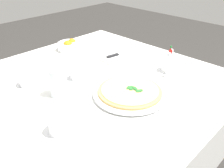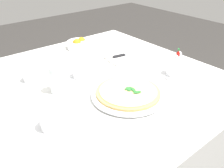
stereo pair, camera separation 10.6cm
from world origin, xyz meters
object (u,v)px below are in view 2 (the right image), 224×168
coffee_cup_back_corner (32,76)px  water_glass_center_back (57,81)px  napkin_folded (126,57)px  dinner_knife (127,54)px  salt_shaker (179,56)px  pepper_shaker (176,60)px  coffee_cup_right_edge (81,73)px  coffee_cup_far_left (52,121)px  pizza (128,92)px  citrus_bowl (79,44)px  coffee_cup_left_edge (174,70)px  hot_sauce_bottle (178,57)px  pizza_plate (128,94)px

coffee_cup_back_corner → water_glass_center_back: bearing=-72.4°
napkin_folded → dinner_knife: (0.00, -0.00, 0.01)m
salt_shaker → pepper_shaker: 0.06m
coffee_cup_right_edge → coffee_cup_back_corner: size_ratio=0.98×
coffee_cup_far_left → pepper_shaker: bearing=4.8°
pizza → citrus_bowl: (0.14, 0.62, 0.00)m
pizza → napkin_folded: size_ratio=1.19×
napkin_folded → dinner_knife: 0.01m
coffee_cup_back_corner → dinner_knife: coffee_cup_back_corner is taller
coffee_cup_back_corner → salt_shaker: bearing=-21.4°
coffee_cup_far_left → citrus_bowl: 0.78m
citrus_bowl → salt_shaker: (0.33, -0.52, -0.00)m
dinner_knife → coffee_cup_far_left: bearing=-144.3°
coffee_cup_left_edge → dinner_knife: (-0.04, 0.30, -0.00)m
dinner_knife → salt_shaker: salt_shaker is taller
coffee_cup_right_edge → coffee_cup_back_corner: same height
hot_sauce_bottle → pizza_plate: bearing=-169.0°
coffee_cup_left_edge → citrus_bowl: (-0.16, 0.61, -0.00)m
coffee_cup_left_edge → coffee_cup_back_corner: 0.69m
napkin_folded → pepper_shaker: size_ratio=4.10×
water_glass_center_back → hot_sauce_bottle: (0.66, -0.14, -0.02)m
pizza → napkin_folded: (0.27, 0.31, -0.01)m
coffee_cup_back_corner → napkin_folded: (0.53, -0.08, -0.02)m
dinner_knife → coffee_cup_back_corner: bearing=-178.1°
citrus_bowl → hot_sauce_bottle: bearing=-60.3°
coffee_cup_back_corner → pepper_shaker: size_ratio=2.35×
water_glass_center_back → napkin_folded: water_glass_center_back is taller
coffee_cup_right_edge → coffee_cup_left_edge: 0.46m
pizza → pizza_plate: bearing=135.7°
coffee_cup_right_edge → coffee_cup_left_edge: size_ratio=1.00×
water_glass_center_back → coffee_cup_right_edge: bearing=16.6°
coffee_cup_right_edge → coffee_cup_far_left: coffee_cup_far_left is taller
pizza → citrus_bowl: bearing=76.7°
pizza → napkin_folded: pizza is taller
coffee_cup_far_left → water_glass_center_back: bearing=57.2°
hot_sauce_bottle → pepper_shaker: size_ratio=1.48×
pizza_plate → hot_sauce_bottle: (0.45, 0.09, 0.02)m
water_glass_center_back → hot_sauce_bottle: water_glass_center_back is taller
hot_sauce_bottle → water_glass_center_back: bearing=168.1°
napkin_folded → dinner_knife: size_ratio=1.18×
coffee_cup_right_edge → citrus_bowl: (0.21, 0.35, -0.00)m
coffee_cup_back_corner → hot_sauce_bottle: hot_sauce_bottle is taller
pizza_plate → pepper_shaker: size_ratio=5.62×
salt_shaker → citrus_bowl: bearing=122.4°
citrus_bowl → pizza: bearing=-103.3°
coffee_cup_right_edge → napkin_folded: coffee_cup_right_edge is taller
napkin_folded → coffee_cup_back_corner: bearing=176.7°
citrus_bowl → hot_sauce_bottle: 0.61m
dinner_knife → salt_shaker: (0.21, -0.21, 0.00)m
pizza_plate → water_glass_center_back: (-0.21, 0.23, 0.04)m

